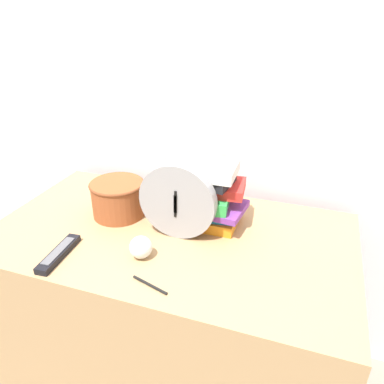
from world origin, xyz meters
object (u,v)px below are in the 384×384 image
(book_stack, at_px, (205,195))
(tv_remote, at_px, (59,253))
(basket, at_px, (118,197))
(crumpled_paper_ball, at_px, (141,247))
(desk_clock, at_px, (177,202))
(pen, at_px, (150,285))

(book_stack, bearing_deg, tv_remote, -137.18)
(basket, relative_size, crumpled_paper_ball, 2.79)
(crumpled_paper_ball, bearing_deg, desk_clock, 66.85)
(basket, xyz_separation_m, crumpled_paper_ball, (0.19, -0.21, -0.04))
(desk_clock, relative_size, basket, 1.31)
(basket, bearing_deg, desk_clock, -13.30)
(tv_remote, bearing_deg, pen, -5.58)
(basket, distance_m, tv_remote, 0.30)
(desk_clock, xyz_separation_m, tv_remote, (-0.30, -0.23, -0.12))
(book_stack, relative_size, basket, 1.44)
(basket, bearing_deg, pen, -49.60)
(tv_remote, relative_size, crumpled_paper_ball, 2.78)
(desk_clock, xyz_separation_m, crumpled_paper_ball, (-0.06, -0.15, -0.09))
(tv_remote, distance_m, pen, 0.32)
(desk_clock, bearing_deg, basket, 166.70)
(desk_clock, bearing_deg, book_stack, 60.60)
(desk_clock, distance_m, tv_remote, 0.40)
(basket, distance_m, pen, 0.42)
(desk_clock, distance_m, basket, 0.27)
(crumpled_paper_ball, relative_size, pen, 0.59)
(basket, bearing_deg, tv_remote, -99.36)
(book_stack, distance_m, crumpled_paper_ball, 0.29)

